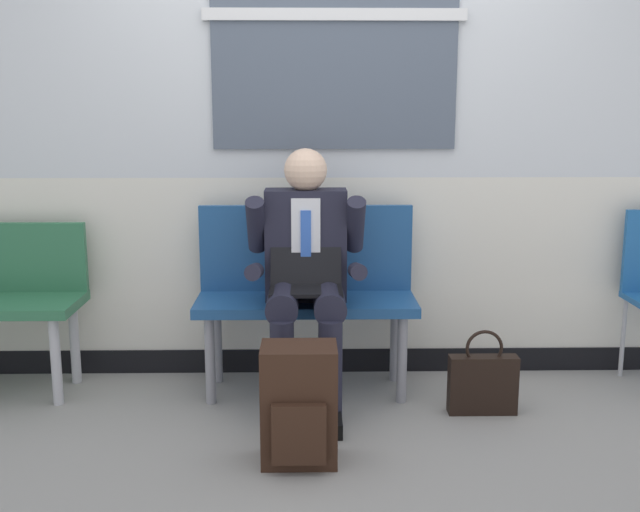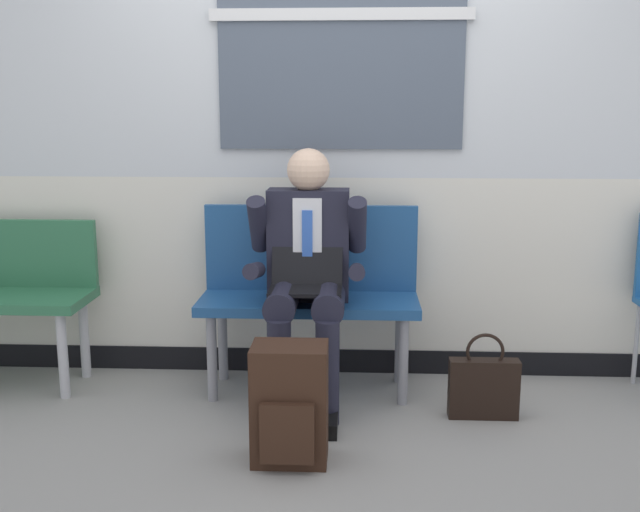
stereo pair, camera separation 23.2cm
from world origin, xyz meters
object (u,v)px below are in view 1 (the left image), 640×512
at_px(bench_with_person, 306,284).
at_px(person_seated, 306,270).
at_px(handbag, 483,383).
at_px(backpack, 299,406).

relative_size(bench_with_person, person_seated, 0.89).
distance_m(bench_with_person, handbag, 1.00).
relative_size(backpack, handbag, 1.20).
height_order(bench_with_person, handbag, bench_with_person).
bearing_deg(person_seated, bench_with_person, 90.00).
distance_m(bench_with_person, backpack, 0.90).
bearing_deg(handbag, bench_with_person, 156.22).
xyz_separation_m(bench_with_person, backpack, (-0.03, -0.85, -0.30)).
bearing_deg(handbag, backpack, -150.98).
bearing_deg(bench_with_person, backpack, -91.99).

